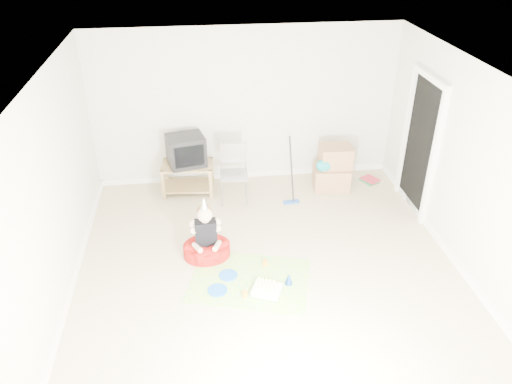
{
  "coord_description": "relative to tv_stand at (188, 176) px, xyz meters",
  "views": [
    {
      "loc": [
        -0.82,
        -5.21,
        4.2
      ],
      "look_at": [
        -0.1,
        0.4,
        0.9
      ],
      "focal_mm": 35.0,
      "sensor_mm": 36.0,
      "label": 1
    }
  ],
  "objects": [
    {
      "name": "crt_tv",
      "position": [
        0.0,
        -0.0,
        0.46
      ],
      "size": [
        0.66,
        0.59,
        0.49
      ],
      "primitive_type": "cube",
      "rotation": [
        0.0,
        0.0,
        0.23
      ],
      "color": "black",
      "rests_on": "tv_stand"
    },
    {
      "name": "blue_party_hat",
      "position": [
        1.22,
        -2.51,
        -0.22
      ],
      "size": [
        0.13,
        0.13,
        0.15
      ],
      "primitive_type": "cone",
      "rotation": [
        0.0,
        0.0,
        -0.33
      ],
      "color": "#1947B4",
      "rests_on": "party_mat"
    },
    {
      "name": "tv_stand",
      "position": [
        0.0,
        0.0,
        0.0
      ],
      "size": [
        0.87,
        0.59,
        0.51
      ],
      "color": "olive",
      "rests_on": "ground"
    },
    {
      "name": "floor_mop",
      "position": [
        1.63,
        -0.57,
        -0.04
      ],
      "size": [
        0.27,
        0.35,
        1.03
      ],
      "color": "#224BAA",
      "rests_on": "ground"
    },
    {
      "name": "blue_plate_near",
      "position": [
        0.48,
        -2.26,
        -0.29
      ],
      "size": [
        0.24,
        0.24,
        0.01
      ],
      "primitive_type": "cylinder",
      "rotation": [
        0.0,
        0.0,
        -0.01
      ],
      "color": "blue",
      "rests_on": "party_mat"
    },
    {
      "name": "book_pile",
      "position": [
        3.11,
        -0.05,
        -0.27
      ],
      "size": [
        0.32,
        0.35,
        0.06
      ],
      "color": "#287A3F",
      "rests_on": "ground"
    },
    {
      "name": "blue_plate_far",
      "position": [
        0.32,
        -2.53,
        -0.29
      ],
      "size": [
        0.28,
        0.28,
        0.01
      ],
      "primitive_type": "cylinder",
      "rotation": [
        0.0,
        0.0,
        0.12
      ],
      "color": "blue",
      "rests_on": "party_mat"
    },
    {
      "name": "party_mat",
      "position": [
        0.74,
        -2.38,
        -0.3
      ],
      "size": [
        1.72,
        1.44,
        0.01
      ],
      "primitive_type": "cube",
      "rotation": [
        0.0,
        0.0,
        -0.28
      ],
      "color": "#FF3594",
      "rests_on": "ground"
    },
    {
      "name": "orange_cup_near",
      "position": [
        0.98,
        -2.1,
        -0.26
      ],
      "size": [
        0.09,
        0.09,
        0.08
      ],
      "primitive_type": "cylinder",
      "rotation": [
        0.0,
        0.0,
        -0.53
      ],
      "color": "orange",
      "rests_on": "party_mat"
    },
    {
      "name": "folding_chair",
      "position": [
        0.73,
        -0.38,
        0.17
      ],
      "size": [
        0.46,
        0.44,
        0.96
      ],
      "color": "gray",
      "rests_on": "ground"
    },
    {
      "name": "cardboard_boxes",
      "position": [
        2.39,
        -0.15,
        0.06
      ],
      "size": [
        0.63,
        0.5,
        0.74
      ],
      "color": "#A67750",
      "rests_on": "ground"
    },
    {
      "name": "seated_woman",
      "position": [
        0.22,
        -1.78,
        -0.1
      ],
      "size": [
        0.66,
        0.66,
        0.92
      ],
      "color": "#A7140F",
      "rests_on": "ground"
    },
    {
      "name": "birthday_cake",
      "position": [
        0.93,
        -2.65,
        -0.25
      ],
      "size": [
        0.42,
        0.39,
        0.16
      ],
      "color": "white",
      "rests_on": "party_mat"
    },
    {
      "name": "doorway_recess",
      "position": [
        3.49,
        -0.89,
        0.72
      ],
      "size": [
        0.02,
        0.9,
        2.05
      ],
      "primitive_type": "cube",
      "color": "black",
      "rests_on": "ground"
    },
    {
      "name": "orange_cup_far",
      "position": [
        0.65,
        -2.68,
        -0.26
      ],
      "size": [
        0.09,
        0.09,
        0.07
      ],
      "primitive_type": "cylinder",
      "rotation": [
        0.0,
        0.0,
        -0.59
      ],
      "color": "orange",
      "rests_on": "party_mat"
    },
    {
      "name": "ground",
      "position": [
        1.01,
        -2.09,
        -0.3
      ],
      "size": [
        5.0,
        5.0,
        0.0
      ],
      "primitive_type": "plane",
      "color": "#C8B78F",
      "rests_on": "ground"
    }
  ]
}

